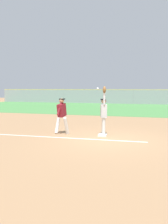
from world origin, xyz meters
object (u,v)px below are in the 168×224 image
fielder (104,112)px  parked_car_red (80,98)px  first_base (103,135)px  parked_car_blue (138,98)px  parked_car_tan (107,98)px  runner (62,113)px  baseball (98,88)px

fielder → parked_car_red: 26.81m
first_base → parked_car_red: bearing=108.6°
fielder → parked_car_blue: size_ratio=0.50×
fielder → parked_car_tan: bearing=-97.3°
first_base → parked_car_tan: 25.72m
runner → baseball: size_ratio=23.24×
first_base → parked_car_blue: bearing=88.1°
first_base → parked_car_red: parked_car_red is taller
fielder → runner: (-2.00, -0.15, -0.12)m
runner → baseball: baseball is taller
parked_car_blue → fielder: bearing=-87.4°
parked_car_blue → parked_car_red: bearing=-175.6°
parked_car_tan → parked_car_blue: 4.78m
first_base → parked_car_tan: bearing=98.8°
fielder → baseball: size_ratio=30.81×
baseball → parked_car_blue: 25.67m
fielder → baseball: 1.11m
parked_car_red → runner: bearing=-81.3°
parked_car_tan → fielder: bearing=-87.8°
parked_car_tan → first_base: bearing=-87.9°
runner → parked_car_red: 26.38m
runner → parked_car_blue: bearing=91.8°
baseball → first_base: bearing=27.4°
fielder → parked_car_tan: fielder is taller
first_base → runner: runner is taller
parked_car_red → parked_car_tan: size_ratio=0.99×
parked_car_tan → parked_car_blue: same height
first_base → parked_car_red: 26.90m
baseball → parked_car_tan: baseball is taller
parked_car_blue → baseball: bearing=-87.9°
baseball → parked_car_blue: (1.07, 25.60, -1.50)m
fielder → runner: fielder is taller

